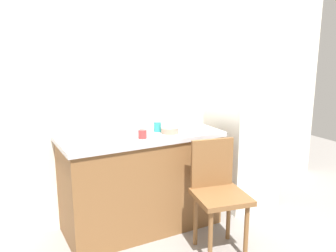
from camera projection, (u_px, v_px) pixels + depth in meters
back_wall at (139, 82)px, 3.37m from camera, size 4.80×0.10×2.57m
cabinet_base at (141, 183)px, 3.20m from camera, size 1.35×0.60×0.84m
countertop at (140, 136)px, 3.10m from camera, size 1.39×0.64×0.04m
faucet at (118, 113)px, 3.23m from camera, size 0.02×0.02×0.29m
refrigerator at (242, 135)px, 3.66m from camera, size 0.56×0.59×1.45m
chair at (218, 190)px, 2.83m from camera, size 0.47×0.47×0.89m
dish_tray at (98, 135)px, 2.94m from camera, size 0.28×0.20×0.05m
terracotta_bowl at (170, 130)px, 3.10m from camera, size 0.15×0.15×0.05m
cup_teal at (157, 127)px, 3.16m from camera, size 0.07×0.07×0.08m
cup_red at (142, 134)px, 2.93m from camera, size 0.07×0.07×0.07m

